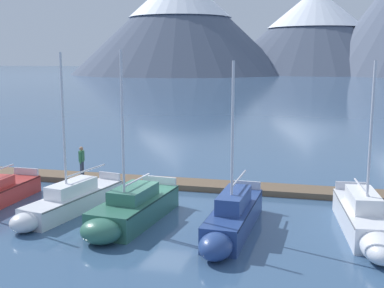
# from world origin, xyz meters

# --- Properties ---
(ground_plane) EXTENTS (700.00, 700.00, 0.00)m
(ground_plane) POSITION_xyz_m (0.00, 0.00, 0.00)
(ground_plane) COLOR #38567A
(mountain_west_summit) EXTENTS (91.39, 91.39, 42.35)m
(mountain_west_summit) POSITION_xyz_m (-49.41, 185.25, 22.23)
(mountain_west_summit) COLOR #4C566B
(mountain_west_summit) RESTS_ON ground
(mountain_central_massif) EXTENTS (85.46, 85.46, 36.74)m
(mountain_central_massif) POSITION_xyz_m (5.79, 208.63, 19.35)
(mountain_central_massif) COLOR #4C566B
(mountain_central_massif) RESTS_ON ground
(dock) EXTENTS (29.31, 1.80, 0.30)m
(dock) POSITION_xyz_m (0.00, 4.00, 0.14)
(dock) COLOR brown
(dock) RESTS_ON ground
(sailboat_mid_dock_port) EXTENTS (2.49, 6.77, 7.09)m
(sailboat_mid_dock_port) POSITION_xyz_m (-3.77, -1.63, 0.56)
(sailboat_mid_dock_port) COLOR silver
(sailboat_mid_dock_port) RESTS_ON ground
(sailboat_mid_dock_starboard) EXTENTS (2.46, 6.32, 7.17)m
(sailboat_mid_dock_starboard) POSITION_xyz_m (-0.58, -2.33, 0.62)
(sailboat_mid_dock_starboard) COLOR #336B56
(sailboat_mid_dock_starboard) RESTS_ON ground
(sailboat_far_berth) EXTENTS (1.66, 6.84, 6.76)m
(sailboat_far_berth) POSITION_xyz_m (3.72, -2.50, 0.64)
(sailboat_far_berth) COLOR navy
(sailboat_far_berth) RESTS_ON ground
(sailboat_outer_slip) EXTENTS (2.10, 7.00, 6.76)m
(sailboat_outer_slip) POSITION_xyz_m (8.77, -1.54, 0.64)
(sailboat_outer_slip) COLOR white
(sailboat_outer_slip) RESTS_ON ground
(person_on_dock) EXTENTS (0.27, 0.58, 1.69)m
(person_on_dock) POSITION_xyz_m (-5.78, 3.74, 1.26)
(person_on_dock) COLOR #384256
(person_on_dock) RESTS_ON dock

